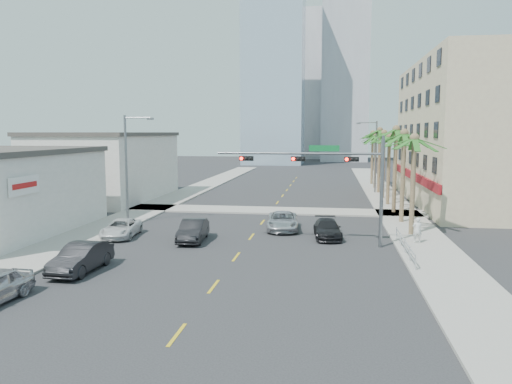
# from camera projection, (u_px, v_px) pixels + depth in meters

# --- Properties ---
(ground) EXTENTS (260.00, 260.00, 0.00)m
(ground) POSITION_uv_depth(u_px,v_px,m) (222.00, 275.00, 26.68)
(ground) COLOR #262628
(ground) RESTS_ON ground
(sidewalk_right) EXTENTS (4.00, 120.00, 0.15)m
(sidewalk_right) POSITION_uv_depth(u_px,v_px,m) (401.00, 217.00, 44.55)
(sidewalk_right) COLOR gray
(sidewalk_right) RESTS_ON ground
(sidewalk_left) EXTENTS (4.00, 120.00, 0.15)m
(sidewalk_left) POSITION_uv_depth(u_px,v_px,m) (145.00, 211.00, 48.07)
(sidewalk_left) COLOR gray
(sidewalk_left) RESTS_ON ground
(sidewalk_cross) EXTENTS (80.00, 4.00, 0.15)m
(sidewalk_cross) POSITION_uv_depth(u_px,v_px,m) (271.00, 210.00, 48.28)
(sidewalk_cross) COLOR gray
(sidewalk_cross) RESTS_ON ground
(building_right) EXTENTS (15.25, 28.00, 15.00)m
(building_right) POSITION_uv_depth(u_px,v_px,m) (489.00, 133.00, 52.02)
(building_right) COLOR tan
(building_right) RESTS_ON ground
(building_left_far) EXTENTS (11.00, 18.00, 7.20)m
(building_left_far) POSITION_uv_depth(u_px,v_px,m) (107.00, 168.00, 56.61)
(building_left_far) COLOR beige
(building_left_far) RESTS_ON ground
(tower_far_left) EXTENTS (14.00, 14.00, 48.00)m
(tower_far_left) POSITION_uv_depth(u_px,v_px,m) (274.00, 63.00, 118.28)
(tower_far_left) COLOR #99B2C6
(tower_far_left) RESTS_ON ground
(tower_far_right) EXTENTS (12.00, 12.00, 60.00)m
(tower_far_right) POSITION_uv_depth(u_px,v_px,m) (345.00, 46.00, 129.80)
(tower_far_right) COLOR #ADADB2
(tower_far_right) RESTS_ON ground
(tower_far_center) EXTENTS (16.00, 16.00, 42.00)m
(tower_far_center) POSITION_uv_depth(u_px,v_px,m) (302.00, 87.00, 147.37)
(tower_far_center) COLOR #ADADB2
(tower_far_center) RESTS_ON ground
(traffic_signal_mast) EXTENTS (11.12, 0.54, 7.20)m
(traffic_signal_mast) POSITION_uv_depth(u_px,v_px,m) (333.00, 171.00, 33.04)
(traffic_signal_mast) COLOR slate
(traffic_signal_mast) RESTS_ON ground
(palm_tree_0) EXTENTS (4.80, 4.80, 7.80)m
(palm_tree_0) POSITION_uv_depth(u_px,v_px,m) (414.00, 140.00, 35.92)
(palm_tree_0) COLOR brown
(palm_tree_0) RESTS_ON ground
(palm_tree_1) EXTENTS (4.80, 4.80, 8.16)m
(palm_tree_1) POSITION_uv_depth(u_px,v_px,m) (404.00, 134.00, 40.98)
(palm_tree_1) COLOR brown
(palm_tree_1) RESTS_ON ground
(palm_tree_2) EXTENTS (4.80, 4.80, 8.52)m
(palm_tree_2) POSITION_uv_depth(u_px,v_px,m) (396.00, 130.00, 46.05)
(palm_tree_2) COLOR brown
(palm_tree_2) RESTS_ON ground
(palm_tree_3) EXTENTS (4.80, 4.80, 7.80)m
(palm_tree_3) POSITION_uv_depth(u_px,v_px,m) (389.00, 137.00, 51.24)
(palm_tree_3) COLOR brown
(palm_tree_3) RESTS_ON ground
(palm_tree_4) EXTENTS (4.80, 4.80, 8.16)m
(palm_tree_4) POSITION_uv_depth(u_px,v_px,m) (384.00, 134.00, 56.30)
(palm_tree_4) COLOR brown
(palm_tree_4) RESTS_ON ground
(palm_tree_5) EXTENTS (4.80, 4.80, 8.52)m
(palm_tree_5) POSITION_uv_depth(u_px,v_px,m) (380.00, 131.00, 61.37)
(palm_tree_5) COLOR brown
(palm_tree_5) RESTS_ON ground
(palm_tree_6) EXTENTS (4.80, 4.80, 7.80)m
(palm_tree_6) POSITION_uv_depth(u_px,v_px,m) (376.00, 136.00, 66.56)
(palm_tree_6) COLOR brown
(palm_tree_6) RESTS_ON ground
(palm_tree_7) EXTENTS (4.80, 4.80, 8.16)m
(palm_tree_7) POSITION_uv_depth(u_px,v_px,m) (373.00, 133.00, 71.62)
(palm_tree_7) COLOR brown
(palm_tree_7) RESTS_ON ground
(streetlight_left) EXTENTS (2.55, 0.25, 9.00)m
(streetlight_left) POSITION_uv_depth(u_px,v_px,m) (128.00, 163.00, 41.44)
(streetlight_left) COLOR slate
(streetlight_left) RESTS_ON ground
(streetlight_right) EXTENTS (2.55, 0.25, 9.00)m
(streetlight_right) POSITION_uv_depth(u_px,v_px,m) (374.00, 153.00, 61.78)
(streetlight_right) COLOR slate
(streetlight_right) RESTS_ON ground
(guardrail) EXTENTS (0.08, 8.08, 1.00)m
(guardrail) POSITION_uv_depth(u_px,v_px,m) (405.00, 244.00, 30.98)
(guardrail) COLOR silver
(guardrail) RESTS_ON ground
(car_parked_mid) EXTENTS (1.78, 4.77, 1.56)m
(car_parked_mid) POSITION_uv_depth(u_px,v_px,m) (81.00, 258.00, 27.29)
(car_parked_mid) COLOR black
(car_parked_mid) RESTS_ON ground
(car_parked_far) EXTENTS (2.61, 4.81, 1.28)m
(car_parked_far) POSITION_uv_depth(u_px,v_px,m) (121.00, 228.00, 36.36)
(car_parked_far) COLOR silver
(car_parked_far) RESTS_ON ground
(car_lane_left) EXTENTS (1.96, 4.68, 1.51)m
(car_lane_left) POSITION_uv_depth(u_px,v_px,m) (193.00, 231.00, 34.96)
(car_lane_left) COLOR black
(car_lane_left) RESTS_ON ground
(car_lane_center) EXTENTS (2.79, 5.28, 1.42)m
(car_lane_center) POSITION_uv_depth(u_px,v_px,m) (282.00, 221.00, 38.97)
(car_lane_center) COLOR silver
(car_lane_center) RESTS_ON ground
(car_lane_right) EXTENTS (2.25, 4.71, 1.32)m
(car_lane_right) POSITION_uv_depth(u_px,v_px,m) (327.00, 229.00, 36.05)
(car_lane_right) COLOR black
(car_lane_right) RESTS_ON ground
(pedestrian) EXTENTS (0.68, 0.49, 1.74)m
(pedestrian) POSITION_uv_depth(u_px,v_px,m) (417.00, 230.00, 33.76)
(pedestrian) COLOR silver
(pedestrian) RESTS_ON sidewalk_right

